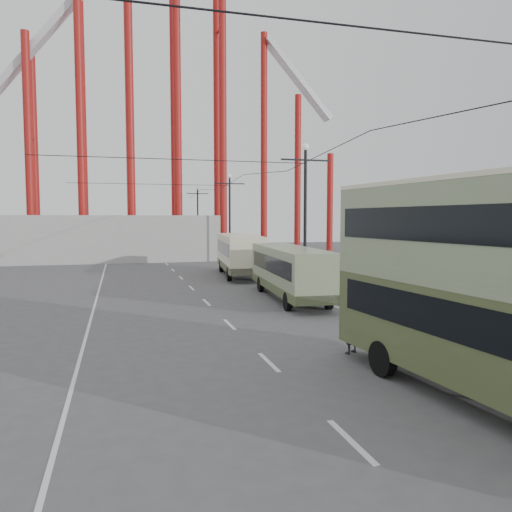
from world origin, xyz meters
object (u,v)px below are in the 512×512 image
object	(u,v)px
single_decker_cream	(239,253)
pedestrian	(351,326)
double_decker_bus	(498,279)
single_decker_green	(290,270)

from	to	relation	value
single_decker_cream	pedestrian	size ratio (longest dim) A/B	5.72
double_decker_bus	single_decker_green	world-z (taller)	double_decker_bus
double_decker_bus	pedestrian	world-z (taller)	double_decker_bus
single_decker_green	pedestrian	distance (m)	11.76
double_decker_bus	single_decker_green	distance (m)	17.13
single_decker_green	double_decker_bus	bearing A→B (deg)	-87.71
double_decker_bus	single_decker_green	xyz separation A→B (m)	(0.57, 17.05, -1.53)
single_decker_green	pedestrian	xyz separation A→B (m)	(-1.82, -11.59, -0.74)
single_decker_green	single_decker_cream	world-z (taller)	single_decker_cream
single_decker_green	pedestrian	bearing A→B (deg)	-94.71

